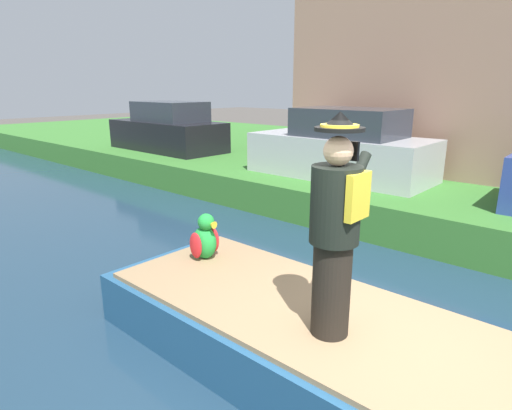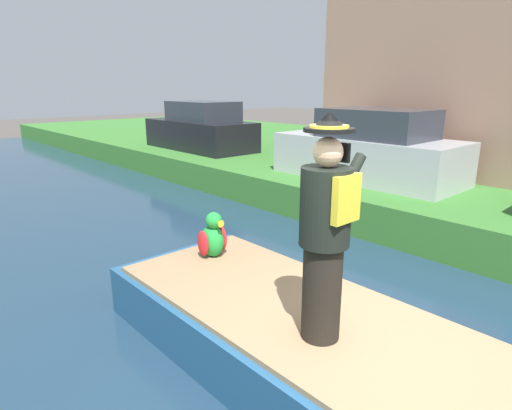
# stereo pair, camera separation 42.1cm
# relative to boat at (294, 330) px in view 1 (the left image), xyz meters

# --- Properties ---
(ground_plane) EXTENTS (80.00, 80.00, 0.00)m
(ground_plane) POSITION_rel_boat_xyz_m (0.00, -0.91, -0.40)
(ground_plane) COLOR #4C4742
(canal_water) EXTENTS (6.95, 48.00, 0.10)m
(canal_water) POSITION_rel_boat_xyz_m (0.00, -0.91, -0.35)
(canal_water) COLOR #1E384C
(canal_water) RESTS_ON ground
(boat) EXTENTS (1.81, 4.20, 0.61)m
(boat) POSITION_rel_boat_xyz_m (0.00, 0.00, 0.00)
(boat) COLOR #23517A
(boat) RESTS_ON canal_water
(person_pirate) EXTENTS (0.61, 0.42, 1.85)m
(person_pirate) POSITION_rel_boat_xyz_m (-0.22, -0.54, 1.23)
(person_pirate) COLOR black
(person_pirate) RESTS_ON boat
(parrot_plush) EXTENTS (0.36, 0.35, 0.57)m
(parrot_plush) POSITION_rel_boat_xyz_m (0.17, 1.49, 0.55)
(parrot_plush) COLOR green
(parrot_plush) RESTS_ON boat
(parked_car_silver) EXTENTS (1.70, 4.00, 1.50)m
(parked_car_silver) POSITION_rel_boat_xyz_m (5.22, 2.65, 1.02)
(parked_car_silver) COLOR #B7B7BC
(parked_car_silver) RESTS_ON grass_bank_far
(parked_car_dark) EXTENTS (1.75, 4.02, 1.50)m
(parked_car_dark) POSITION_rel_boat_xyz_m (5.22, 8.89, 1.02)
(parked_car_dark) COLOR black
(parked_car_dark) RESTS_ON grass_bank_far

